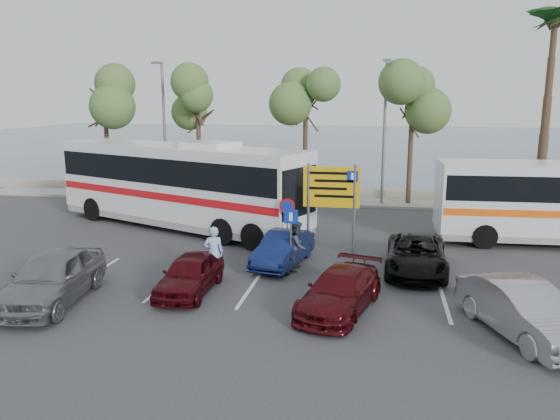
% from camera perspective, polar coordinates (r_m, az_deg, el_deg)
% --- Properties ---
extents(ground, '(120.00, 120.00, 0.00)m').
position_cam_1_polar(ground, '(18.93, 1.34, -7.15)').
color(ground, '#353538').
rests_on(ground, ground).
extents(kerb_strip, '(44.00, 2.40, 0.15)m').
position_cam_1_polar(kerb_strip, '(32.39, 5.23, 0.89)').
color(kerb_strip, gray).
rests_on(kerb_strip, ground).
extents(seawall, '(48.00, 0.80, 0.60)m').
position_cam_1_polar(seawall, '(34.31, 5.54, 1.87)').
color(seawall, gray).
rests_on(seawall, ground).
extents(sea, '(140.00, 140.00, 0.00)m').
position_cam_1_polar(sea, '(77.99, 8.33, 7.05)').
color(sea, '#3F4F65').
rests_on(sea, ground).
extents(tree_far_left, '(3.20, 3.20, 7.60)m').
position_cam_1_polar(tree_far_left, '(35.87, -17.92, 11.47)').
color(tree_far_left, '#382619').
rests_on(tree_far_left, kerb_strip).
extents(tree_left, '(3.20, 3.20, 7.20)m').
position_cam_1_polar(tree_left, '(33.49, -8.61, 11.36)').
color(tree_left, '#382619').
rests_on(tree_left, kerb_strip).
extents(tree_mid, '(3.20, 3.20, 8.00)m').
position_cam_1_polar(tree_mid, '(31.99, 2.71, 12.64)').
color(tree_mid, '#382619').
rests_on(tree_mid, kerb_strip).
extents(tree_right, '(3.20, 3.20, 7.40)m').
position_cam_1_polar(tree_right, '(31.75, 13.72, 11.45)').
color(tree_right, '#382619').
rests_on(tree_right, kerb_strip).
extents(palm_tree, '(4.80, 4.80, 11.20)m').
position_cam_1_polar(palm_tree, '(33.09, 26.80, 17.00)').
color(palm_tree, '#382619').
rests_on(palm_tree, kerb_strip).
extents(street_lamp_left, '(0.45, 1.15, 8.01)m').
position_cam_1_polar(street_lamp_left, '(33.77, -12.06, 8.86)').
color(street_lamp_left, slate).
rests_on(street_lamp_left, kerb_strip).
extents(street_lamp_right, '(0.45, 1.15, 8.01)m').
position_cam_1_polar(street_lamp_right, '(31.26, 10.85, 8.70)').
color(street_lamp_right, slate).
rests_on(street_lamp_right, kerb_strip).
extents(direction_sign, '(2.20, 0.12, 3.60)m').
position_cam_1_polar(direction_sign, '(21.29, 5.40, 1.68)').
color(direction_sign, slate).
rests_on(direction_sign, ground).
extents(sign_no_stop, '(0.60, 0.08, 2.35)m').
position_cam_1_polar(sign_no_stop, '(20.87, 0.76, -0.87)').
color(sign_no_stop, slate).
rests_on(sign_no_stop, ground).
extents(sign_parking, '(0.50, 0.07, 2.25)m').
position_cam_1_polar(sign_parking, '(19.30, 1.14, -2.23)').
color(sign_parking, slate).
rests_on(sign_parking, ground).
extents(lane_markings, '(12.02, 4.20, 0.01)m').
position_cam_1_polar(lane_markings, '(18.21, -2.74, -7.92)').
color(lane_markings, silver).
rests_on(lane_markings, ground).
extents(coach_bus_left, '(13.46, 7.95, 4.19)m').
position_cam_1_polar(coach_bus_left, '(26.25, -10.52, 2.35)').
color(coach_bus_left, silver).
rests_on(coach_bus_left, ground).
extents(car_silver_a, '(2.37, 4.82, 1.58)m').
position_cam_1_polar(car_silver_a, '(17.93, -22.69, -6.50)').
color(car_silver_a, slate).
rests_on(car_silver_a, ground).
extents(car_blue, '(1.96, 3.90, 1.23)m').
position_cam_1_polar(car_blue, '(20.25, 0.34, -4.06)').
color(car_blue, '#111D4F').
rests_on(car_blue, ground).
extents(car_maroon, '(2.66, 4.39, 1.19)m').
position_cam_1_polar(car_maroon, '(16.08, 6.28, -8.43)').
color(car_maroon, '#4B0C11').
rests_on(car_maroon, ground).
extents(car_red, '(1.48, 3.62, 1.23)m').
position_cam_1_polar(car_red, '(17.65, -9.40, -6.61)').
color(car_red, '#470A0F').
rests_on(car_red, ground).
extents(suv_black, '(2.30, 4.60, 1.25)m').
position_cam_1_polar(suv_black, '(20.02, 14.04, -4.58)').
color(suv_black, black).
rests_on(suv_black, ground).
extents(car_silver_b, '(3.03, 4.56, 1.42)m').
position_cam_1_polar(car_silver_b, '(15.66, 24.09, -9.54)').
color(car_silver_b, gray).
rests_on(car_silver_b, ground).
extents(pedestrian_near, '(0.79, 0.66, 1.83)m').
position_cam_1_polar(pedestrian_near, '(18.78, -6.94, -4.45)').
color(pedestrian_near, '#93ACD6').
rests_on(pedestrian_near, ground).
extents(pedestrian_far, '(0.73, 0.91, 1.79)m').
position_cam_1_polar(pedestrian_far, '(19.61, 1.81, -3.74)').
color(pedestrian_far, '#2D3443').
rests_on(pedestrian_far, ground).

